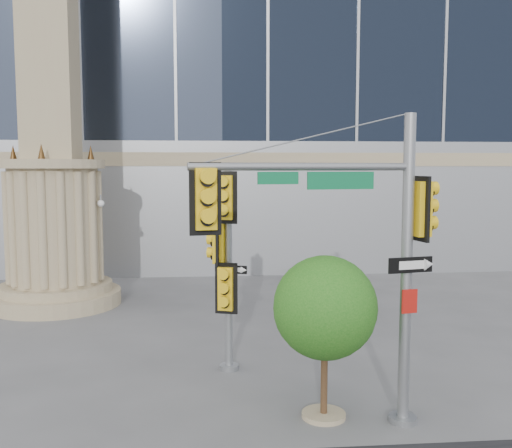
{
  "coord_description": "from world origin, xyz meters",
  "views": [
    {
      "loc": [
        -0.74,
        -11.27,
        4.81
      ],
      "look_at": [
        0.43,
        2.0,
        3.5
      ],
      "focal_mm": 40.0,
      "sensor_mm": 36.0,
      "label": 1
    }
  ],
  "objects": [
    {
      "name": "secondary_signal_pole",
      "position": [
        -0.3,
        1.91,
        2.83
      ],
      "size": [
        0.83,
        0.77,
        4.81
      ],
      "rotation": [
        0.0,
        0.0,
        -0.31
      ],
      "color": "slate",
      "rests_on": "ground"
    },
    {
      "name": "main_signal_pole",
      "position": [
        1.93,
        -1.33,
        3.59
      ],
      "size": [
        4.47,
        1.22,
        5.8
      ],
      "rotation": [
        0.0,
        0.0,
        0.19
      ],
      "color": "slate",
      "rests_on": "ground"
    },
    {
      "name": "street_tree",
      "position": [
        1.54,
        -0.79,
        2.08
      ],
      "size": [
        2.03,
        1.98,
        3.16
      ],
      "color": "tan",
      "rests_on": "ground"
    },
    {
      "name": "monument",
      "position": [
        -6.0,
        9.0,
        5.52
      ],
      "size": [
        4.4,
        4.4,
        16.6
      ],
      "color": "tan",
      "rests_on": "ground"
    },
    {
      "name": "ground",
      "position": [
        0.0,
        0.0,
        0.0
      ],
      "size": [
        120.0,
        120.0,
        0.0
      ],
      "primitive_type": "plane",
      "color": "#545456",
      "rests_on": "ground"
    }
  ]
}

